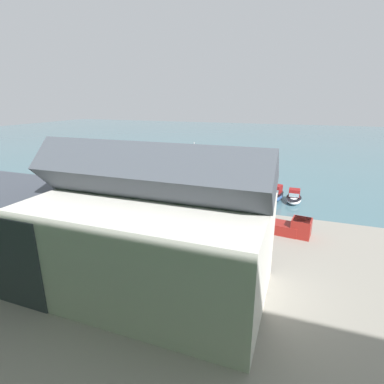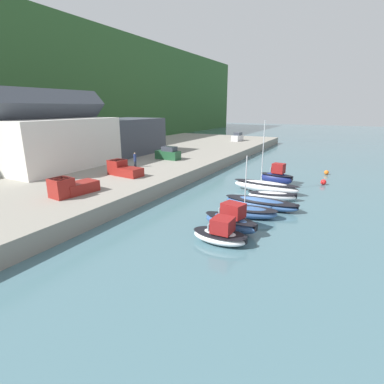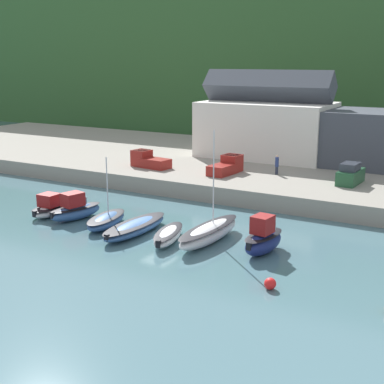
% 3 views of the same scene
% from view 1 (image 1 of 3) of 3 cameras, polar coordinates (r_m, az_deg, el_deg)
% --- Properties ---
extents(ground_plane, '(320.00, 320.00, 0.00)m').
position_cam_1_polar(ground_plane, '(49.59, 5.86, -0.84)').
color(ground_plane, '#476B75').
extents(quay_promenade, '(116.06, 31.39, 1.73)m').
position_cam_1_polar(quay_promenade, '(27.25, -8.40, -14.96)').
color(quay_promenade, gray).
rests_on(quay_promenade, ground_plane).
extents(harbor_clubhouse, '(16.58, 9.83, 10.97)m').
position_cam_1_polar(harbor_clubhouse, '(21.79, -7.91, -8.80)').
color(harbor_clubhouse, silver).
rests_on(harbor_clubhouse, quay_promenade).
extents(yacht_club_building, '(16.78, 9.53, 6.42)m').
position_cam_1_polar(yacht_club_building, '(30.47, -31.39, -5.30)').
color(yacht_club_building, '#3D424C').
rests_on(yacht_club_building, quay_promenade).
extents(moored_boat_0, '(2.29, 4.45, 2.10)m').
position_cam_1_polar(moored_boat_0, '(48.92, 18.83, -1.05)').
color(moored_boat_0, white).
rests_on(moored_boat_0, ground_plane).
extents(moored_boat_1, '(3.05, 5.48, 2.49)m').
position_cam_1_polar(moored_boat_1, '(48.80, 15.66, -0.60)').
color(moored_boat_1, '#33568E').
rests_on(moored_boat_1, ground_plane).
extents(moored_boat_2, '(3.08, 5.77, 5.98)m').
position_cam_1_polar(moored_boat_2, '(49.64, 11.34, -0.39)').
color(moored_boat_2, '#33568E').
rests_on(moored_boat_2, ground_plane).
extents(moored_boat_3, '(2.51, 7.87, 1.02)m').
position_cam_1_polar(moored_boat_3, '(50.51, 7.79, 0.08)').
color(moored_boat_3, '#33568E').
rests_on(moored_boat_3, ground_plane).
extents(moored_boat_4, '(3.02, 5.70, 0.97)m').
position_cam_1_polar(moored_boat_4, '(51.64, 4.18, 0.55)').
color(moored_boat_4, silver).
rests_on(moored_boat_4, ground_plane).
extents(moored_boat_5, '(2.42, 8.32, 8.75)m').
position_cam_1_polar(moored_boat_5, '(50.99, 0.67, 0.65)').
color(moored_boat_5, silver).
rests_on(moored_boat_5, ground_plane).
extents(moored_boat_6, '(2.34, 4.69, 2.92)m').
position_cam_1_polar(moored_boat_6, '(52.82, -3.96, 1.57)').
color(moored_boat_6, navy).
rests_on(moored_boat_6, ground_plane).
extents(parked_car_0, '(2.04, 4.30, 2.16)m').
position_cam_1_polar(parked_car_0, '(38.07, -18.08, -3.07)').
color(parked_car_0, '#1E4C2D').
rests_on(parked_car_0, quay_promenade).
extents(pickup_truck_0, '(2.41, 4.90, 1.90)m').
position_cam_1_polar(pickup_truck_0, '(33.22, 1.60, -5.35)').
color(pickup_truck_0, maroon).
rests_on(pickup_truck_0, quay_promenade).
extents(pickup_truck_1, '(4.93, 2.52, 1.90)m').
position_cam_1_polar(pickup_truck_1, '(33.08, 18.38, -6.38)').
color(pickup_truck_1, maroon).
rests_on(pickup_truck_1, quay_promenade).
extents(person_on_quay, '(0.40, 0.40, 2.14)m').
position_cam_1_polar(person_on_quay, '(33.30, -7.72, -4.93)').
color(person_on_quay, '#232838').
rests_on(person_on_quay, quay_promenade).
extents(mooring_buoy_0, '(0.69, 0.69, 0.69)m').
position_cam_1_polar(mooring_buoy_0, '(62.24, -10.21, 3.04)').
color(mooring_buoy_0, orange).
rests_on(mooring_buoy_0, ground_plane).
extents(mooring_buoy_1, '(0.75, 0.75, 0.75)m').
position_cam_1_polar(mooring_buoy_1, '(59.19, -4.16, 2.57)').
color(mooring_buoy_1, red).
rests_on(mooring_buoy_1, ground_plane).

